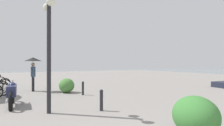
% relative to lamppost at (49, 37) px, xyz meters
% --- Properties ---
extents(lamppost, '(0.98, 0.28, 3.79)m').
position_rel_lamppost_xyz_m(lamppost, '(0.00, 0.00, 0.00)').
color(lamppost, '#232328').
rests_on(lamppost, ground).
extents(motorcycle, '(2.17, 0.41, 1.06)m').
position_rel_lamppost_xyz_m(motorcycle, '(1.80, 1.09, -2.04)').
color(motorcycle, black).
rests_on(motorcycle, ground).
extents(pedestrian, '(1.00, 1.00, 2.03)m').
position_rel_lamppost_xyz_m(pedestrian, '(5.54, -0.05, -0.94)').
color(pedestrian, black).
rests_on(pedestrian, ground).
extents(bollard_near, '(0.13, 0.13, 0.76)m').
position_rel_lamppost_xyz_m(bollard_near, '(-0.55, -1.69, -2.15)').
color(bollard_near, '#232328').
rests_on(bollard_near, ground).
extents(bollard_mid, '(0.13, 0.13, 0.72)m').
position_rel_lamppost_xyz_m(bollard_mid, '(2.84, -2.22, -2.17)').
color(bollard_mid, '#232328').
rests_on(bollard_mid, ground).
extents(shrub_low, '(1.09, 0.98, 0.92)m').
position_rel_lamppost_xyz_m(shrub_low, '(-3.64, -2.63, -2.08)').
color(shrub_low, '#387533').
rests_on(shrub_low, ground).
extents(shrub_round, '(0.96, 0.86, 0.81)m').
position_rel_lamppost_xyz_m(shrub_round, '(4.06, -1.68, -2.14)').
color(shrub_round, '#477F38').
rests_on(shrub_round, ground).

